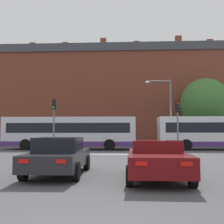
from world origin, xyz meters
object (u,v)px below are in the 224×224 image
bus_crossing_lead (70,132)px  pedestrian_walking_east (111,136)px  traffic_light_near_right (178,119)px  traffic_light_near_left (54,117)px  bus_crossing_trailing (224,132)px  pedestrian_waiting (125,136)px  car_saloon_left (59,156)px  car_roadster_right (157,160)px  street_lamp_junction (166,106)px

bus_crossing_lead → pedestrian_walking_east: (3.36, 8.45, -0.52)m
traffic_light_near_right → bus_crossing_lead: bearing=150.8°
traffic_light_near_left → bus_crossing_lead: bearing=86.7°
bus_crossing_trailing → pedestrian_waiting: (-9.22, 8.37, -0.54)m
bus_crossing_lead → car_saloon_left: bearing=10.1°
bus_crossing_trailing → pedestrian_walking_east: bus_crossing_trailing is taller
car_roadster_right → traffic_light_near_right: size_ratio=1.13×
traffic_light_near_right → traffic_light_near_left: bearing=178.6°
bus_crossing_trailing → bus_crossing_lead: bearing=-89.1°
bus_crossing_trailing → traffic_light_near_right: size_ratio=3.10×
traffic_light_near_right → street_lamp_junction: (-0.13, 5.42, 1.49)m
car_saloon_left → bus_crossing_trailing: bearing=52.8°
pedestrian_walking_east → bus_crossing_lead: bearing=-177.3°
bus_crossing_lead → pedestrian_waiting: bus_crossing_lead is taller
traffic_light_near_left → car_roadster_right: bearing=-60.1°
traffic_light_near_left → street_lamp_junction: bearing=29.2°
car_roadster_right → pedestrian_walking_east: (-3.02, 24.91, 0.42)m
traffic_light_near_left → pedestrian_walking_east: (3.65, 13.33, -1.72)m
car_saloon_left → street_lamp_junction: street_lamp_junction is taller
car_roadster_right → traffic_light_near_left: bearing=121.2°
traffic_light_near_right → pedestrian_waiting: 14.37m
car_roadster_right → pedestrian_walking_east: pedestrian_walking_east is taller
bus_crossing_lead → street_lamp_junction: 9.36m
car_roadster_right → pedestrian_waiting: pedestrian_waiting is taller
car_roadster_right → street_lamp_junction: size_ratio=0.66×
bus_crossing_lead → pedestrian_walking_east: size_ratio=6.65×
traffic_light_near_left → street_lamp_junction: (9.30, 5.19, 1.30)m
bus_crossing_trailing → traffic_light_near_right: (-5.20, -5.34, 1.01)m
car_saloon_left → car_roadster_right: size_ratio=1.04×
car_saloon_left → bus_crossing_trailing: 19.61m
car_saloon_left → car_roadster_right: bearing=-14.8°
car_saloon_left → bus_crossing_lead: bus_crossing_lead is taller
bus_crossing_trailing → traffic_light_near_left: (-14.63, -5.11, 1.19)m
car_saloon_left → bus_crossing_lead: 15.84m
car_roadster_right → bus_crossing_lead: 17.68m
street_lamp_junction → pedestrian_walking_east: 10.36m
bus_crossing_lead → traffic_light_near_left: 5.04m
traffic_light_near_right → car_saloon_left: bearing=-121.4°
bus_crossing_lead → pedestrian_walking_east: bus_crossing_lead is taller
pedestrian_walking_east → car_roadster_right: bearing=-148.7°
traffic_light_near_right → car_roadster_right: bearing=-103.7°
car_saloon_left → bus_crossing_lead: size_ratio=0.37×
car_saloon_left → bus_crossing_trailing: (11.58, 15.80, 0.90)m
traffic_light_near_right → pedestrian_waiting: bearing=106.3°
street_lamp_junction → traffic_light_near_right: bearing=-88.6°
pedestrian_walking_east → street_lamp_junction: bearing=-120.8°
pedestrian_walking_east → car_saloon_left: bearing=-157.0°
car_saloon_left → pedestrian_walking_east: pedestrian_walking_east is taller
bus_crossing_lead → street_lamp_junction: bearing=92.0°
bus_crossing_lead → pedestrian_waiting: bearing=149.2°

